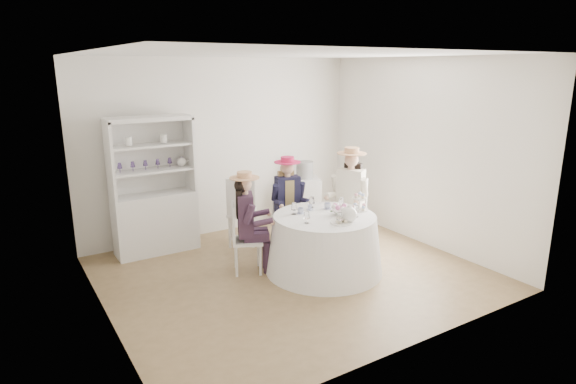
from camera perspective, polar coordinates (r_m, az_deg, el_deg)
ground at (r=6.25m, az=0.49°, el=-9.55°), size 4.50×4.50×0.00m
ceiling at (r=5.70m, az=0.55°, el=16.04°), size 4.50×4.50×0.00m
wall_back at (r=7.56m, az=-7.69°, el=5.30°), size 4.50×0.00×4.50m
wall_front at (r=4.33m, az=14.92°, el=-2.13°), size 4.50×0.00×4.50m
wall_left at (r=5.02m, az=-21.68°, el=-0.38°), size 0.00×4.50×4.50m
wall_right at (r=7.27m, az=15.70°, el=4.51°), size 0.00×4.50×4.50m
tea_table at (r=6.19m, az=4.30°, el=-6.11°), size 1.50×1.50×0.75m
hutch at (r=6.99m, az=-15.55°, el=-1.50°), size 1.31×0.87×1.92m
side_table at (r=8.12m, az=1.96°, el=-0.95°), size 0.64×0.64×0.76m
hatbox at (r=8.00m, az=1.99°, el=2.63°), size 0.34×0.34×0.28m
guest_left at (r=6.05m, az=-4.86°, el=-2.90°), size 0.55×0.50×1.31m
guest_mid at (r=6.88m, az=-0.01°, el=-0.58°), size 0.50×0.53×1.33m
guest_right at (r=6.93m, az=7.34°, el=0.02°), size 0.62×0.57×1.46m
spare_chair at (r=7.01m, az=-5.55°, el=-2.03°), size 0.58×0.58×1.04m
teacup_a at (r=6.13m, az=1.51°, el=-2.28°), size 0.08×0.08×0.07m
teacup_b at (r=6.28m, az=2.60°, el=-1.87°), size 0.07×0.07×0.06m
teacup_c at (r=6.34m, az=4.70°, el=-1.70°), size 0.10×0.10×0.07m
flower_bowl at (r=6.10m, az=6.34°, el=-2.49°), size 0.25×0.25×0.06m
flower_arrangement at (r=6.09m, az=6.18°, el=-1.98°), size 0.17×0.17×0.06m
table_teapot at (r=5.84m, az=7.24°, el=-2.65°), size 0.28×0.20×0.21m
sandwich_plate at (r=5.80m, az=6.33°, el=-3.53°), size 0.27×0.27×0.06m
cupcake_stand at (r=6.33m, az=8.46°, el=-1.40°), size 0.24×0.24×0.22m
stemware_set at (r=6.05m, az=4.39°, el=-2.12°), size 0.81×0.85×0.15m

